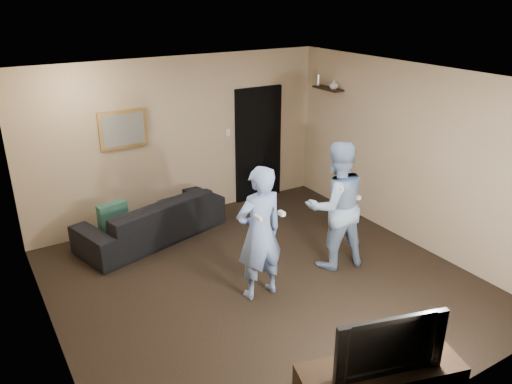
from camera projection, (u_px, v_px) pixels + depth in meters
ground at (263, 283)px, 6.44m from camera, size 5.00×5.00×0.00m
ceiling at (265, 80)px, 5.46m from camera, size 5.00×5.00×0.04m
wall_back at (180, 140)px, 7.93m from camera, size 5.00×0.04×2.60m
wall_front at (431, 289)px, 3.98m from camera, size 5.00×0.04×2.60m
wall_left at (42, 241)px, 4.74m from camera, size 0.04×5.00×2.60m
wall_right at (411, 156)px, 7.16m from camera, size 0.04×5.00×2.60m
sofa at (152, 218)px, 7.50m from camera, size 2.38×1.43×0.65m
throw_pillow at (113, 217)px, 7.16m from camera, size 0.44×0.21×0.43m
painting_frame at (123, 129)px, 7.36m from camera, size 0.72×0.05×0.57m
painting_canvas at (124, 130)px, 7.34m from camera, size 0.62×0.01×0.47m
doorway at (258, 144)px, 8.72m from camera, size 0.90×0.06×2.00m
light_switch at (228, 133)px, 8.32m from camera, size 0.08×0.02×0.12m
wall_shelf at (328, 89)px, 8.27m from camera, size 0.20×0.60×0.03m
shelf_vase at (334, 84)px, 8.12m from camera, size 0.15×0.15×0.15m
shelf_figurine at (318, 80)px, 8.44m from camera, size 0.06×0.06×0.18m
television at (385, 340)px, 4.18m from camera, size 0.98×0.40×0.57m
wii_player_left at (260, 233)px, 5.90m from camera, size 0.61×0.49×1.68m
wii_player_right at (336, 205)px, 6.57m from camera, size 0.97×0.83×1.75m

